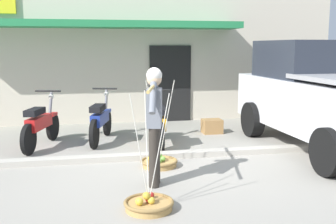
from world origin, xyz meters
name	(u,v)px	position (x,y,z in m)	size (l,w,h in m)	color
ground_plane	(155,170)	(0.00, 0.00, 0.00)	(90.00, 90.00, 0.00)	gray
sidewalk_curb	(148,156)	(0.00, 0.70, 0.05)	(20.00, 0.24, 0.10)	#AEA89C
fruit_vendor	(154,118)	(-0.11, -0.70, 0.98)	(0.49, 1.80, 1.70)	#2D2823
fruit_basket_left_side	(159,162)	(0.11, 0.19, 0.08)	(0.62, 0.62, 1.45)	#B2894C
fruit_basket_right_side	(149,204)	(-0.34, -1.59, 0.08)	(0.62, 0.62, 1.45)	#B2894C
motorcycle_nearest_shop	(40,125)	(-1.95, 1.97, 0.45)	(0.68, 1.77, 1.09)	black
motorcycle_second_in_row	(101,120)	(-0.77, 2.22, 0.45)	(0.65, 1.78, 1.09)	black
motorcycle_third_in_row	(159,123)	(0.37, 1.65, 0.45)	(0.54, 1.82, 1.09)	black
parked_truck	(327,96)	(3.52, 0.79, 1.03)	(2.19, 4.74, 2.10)	silver
storefront_building	(92,42)	(-0.80, 6.81, 2.10)	(13.00, 6.00, 4.20)	beige
wooden_crate	(212,126)	(1.78, 2.59, 0.16)	(0.44, 0.36, 0.32)	olive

